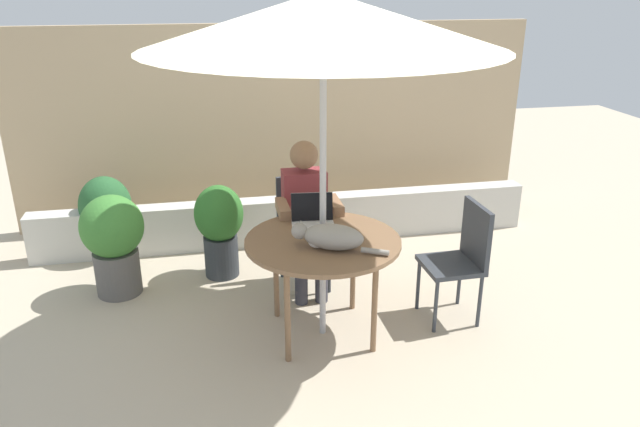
% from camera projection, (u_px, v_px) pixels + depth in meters
% --- Properties ---
extents(ground_plane, '(14.00, 14.00, 0.00)m').
position_uv_depth(ground_plane, '(323.00, 332.00, 4.39)').
color(ground_plane, '#BCAD93').
extents(fence_back, '(5.22, 0.08, 1.98)m').
position_uv_depth(fence_back, '(277.00, 124.00, 6.17)').
color(fence_back, tan).
rests_on(fence_back, ground).
extents(planter_wall_low, '(4.70, 0.20, 0.44)m').
position_uv_depth(planter_wall_low, '(289.00, 220.00, 5.80)').
color(planter_wall_low, beige).
rests_on(planter_wall_low, ground).
extents(patio_table, '(1.07, 1.07, 0.74)m').
position_uv_depth(patio_table, '(323.00, 247.00, 4.14)').
color(patio_table, brown).
rests_on(patio_table, ground).
extents(patio_umbrella, '(2.24, 2.24, 2.33)m').
position_uv_depth(patio_umbrella, '(323.00, 21.00, 3.59)').
color(patio_umbrella, '#B7B7BC').
rests_on(patio_umbrella, ground).
extents(chair_occupied, '(0.40, 0.40, 0.89)m').
position_uv_depth(chair_occupied, '(303.00, 222.00, 4.95)').
color(chair_occupied, '#33383F').
rests_on(chair_occupied, ground).
extents(chair_empty, '(0.41, 0.41, 0.89)m').
position_uv_depth(chair_empty, '(462.00, 253.00, 4.41)').
color(chair_empty, '#33383F').
rests_on(chair_empty, ground).
extents(person_seated, '(0.48, 0.48, 1.23)m').
position_uv_depth(person_seated, '(306.00, 210.00, 4.75)').
color(person_seated, maroon).
rests_on(person_seated, ground).
extents(laptop, '(0.32, 0.28, 0.21)m').
position_uv_depth(laptop, '(313.00, 216.00, 4.34)').
color(laptop, silver).
rests_on(laptop, patio_table).
extents(cat, '(0.60, 0.36, 0.17)m').
position_uv_depth(cat, '(330.00, 237.00, 3.95)').
color(cat, gray).
rests_on(cat, patio_table).
extents(potted_plant_near_fence, '(0.41, 0.41, 0.81)m').
position_uv_depth(potted_plant_near_fence, '(220.00, 225.00, 5.07)').
color(potted_plant_near_fence, '#33383D').
rests_on(potted_plant_near_fence, ground).
extents(potted_plant_by_chair, '(0.49, 0.49, 0.83)m').
position_uv_depth(potted_plant_by_chair, '(114.00, 239.00, 4.77)').
color(potted_plant_by_chair, '#595654').
rests_on(potted_plant_by_chair, ground).
extents(potted_plant_corner, '(0.46, 0.46, 0.75)m').
position_uv_depth(potted_plant_corner, '(106.00, 213.00, 5.45)').
color(potted_plant_corner, '#595654').
rests_on(potted_plant_corner, ground).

